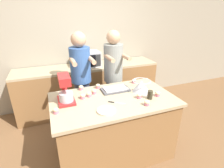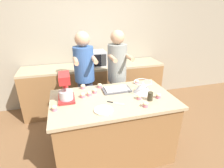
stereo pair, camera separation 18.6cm
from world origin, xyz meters
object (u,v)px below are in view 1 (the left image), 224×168
(baking_tray, at_px, (115,89))
(microwave_oven, at_px, (88,59))
(cupcake_0, at_px, (147,103))
(drinking_glass, at_px, (150,95))
(cupcake_7, at_px, (94,91))
(cupcake_3, at_px, (134,81))
(mixing_bowl, at_px, (141,86))
(cupcake_2, at_px, (56,111))
(cupcake_9, at_px, (83,96))
(stand_mixer, at_px, (65,90))
(cupcake_6, at_px, (139,96))
(cupcake_8, at_px, (89,94))
(small_plate, at_px, (106,110))
(cupcake_5, at_px, (98,86))
(person_left, at_px, (82,82))
(knife, at_px, (116,103))
(cupcake_1, at_px, (158,94))
(person_right, at_px, (113,78))
(cupcake_4, at_px, (81,88))

(baking_tray, bearing_deg, microwave_oven, 95.56)
(microwave_oven, distance_m, cupcake_0, 1.73)
(drinking_glass, height_order, cupcake_7, drinking_glass)
(cupcake_3, bearing_deg, mixing_bowl, -99.23)
(drinking_glass, height_order, cupcake_2, drinking_glass)
(mixing_bowl, xyz_separation_m, cupcake_3, (0.05, 0.31, -0.05))
(cupcake_9, bearing_deg, stand_mixer, -177.36)
(cupcake_6, relative_size, cupcake_8, 1.00)
(baking_tray, distance_m, microwave_oven, 1.19)
(small_plate, relative_size, cupcake_5, 3.28)
(person_left, xyz_separation_m, cupcake_3, (0.76, -0.34, 0.04))
(microwave_oven, height_order, small_plate, microwave_oven)
(drinking_glass, bearing_deg, cupcake_7, 148.20)
(cupcake_9, bearing_deg, small_plate, -64.78)
(knife, xyz_separation_m, cupcake_1, (0.59, -0.03, 0.03))
(stand_mixer, bearing_deg, cupcake_6, -14.71)
(small_plate, xyz_separation_m, knife, (0.17, 0.14, -0.01))
(cupcake_6, bearing_deg, person_left, 125.46)
(baking_tray, bearing_deg, mixing_bowl, -25.57)
(person_left, relative_size, cupcake_2, 25.02)
(baking_tray, distance_m, cupcake_9, 0.50)
(mixing_bowl, distance_m, cupcake_6, 0.22)
(cupcake_0, xyz_separation_m, cupcake_8, (-0.60, 0.47, 0.00))
(stand_mixer, xyz_separation_m, cupcake_6, (0.90, -0.24, -0.12))
(cupcake_0, relative_size, cupcake_1, 1.00)
(microwave_oven, relative_size, drinking_glass, 4.10)
(cupcake_3, relative_size, cupcake_5, 1.00)
(small_plate, relative_size, cupcake_9, 3.28)
(person_left, xyz_separation_m, stand_mixer, (-0.31, -0.59, 0.16))
(cupcake_6, bearing_deg, stand_mixer, 165.29)
(person_left, xyz_separation_m, cupcake_8, (-0.01, -0.55, 0.04))
(mixing_bowl, height_order, cupcake_8, mixing_bowl)
(person_left, relative_size, cupcake_1, 25.02)
(cupcake_3, height_order, cupcake_9, same)
(knife, relative_size, cupcake_0, 2.80)
(person_right, relative_size, baking_tray, 4.25)
(knife, relative_size, cupcake_7, 2.80)
(person_left, bearing_deg, cupcake_5, -62.24)
(cupcake_9, bearing_deg, cupcake_7, 26.25)
(cupcake_3, relative_size, cupcake_4, 1.00)
(cupcake_3, bearing_deg, cupcake_9, -164.75)
(cupcake_3, xyz_separation_m, cupcake_9, (-0.86, -0.24, 0.00))
(knife, relative_size, cupcake_5, 2.80)
(drinking_glass, distance_m, cupcake_1, 0.14)
(baking_tray, xyz_separation_m, cupcake_0, (0.20, -0.53, 0.02))
(knife, bearing_deg, cupcake_1, -2.52)
(microwave_oven, height_order, cupcake_8, microwave_oven)
(person_right, distance_m, stand_mixer, 1.05)
(drinking_glass, bearing_deg, cupcake_6, 153.27)
(small_plate, relative_size, cupcake_8, 3.28)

